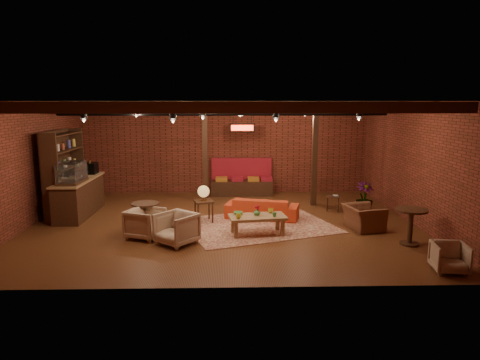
{
  "coord_description": "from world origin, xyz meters",
  "views": [
    {
      "loc": [
        0.16,
        -10.99,
        3.18
      ],
      "look_at": [
        0.45,
        0.2,
        1.14
      ],
      "focal_mm": 32.0,
      "sensor_mm": 36.0,
      "label": 1
    }
  ],
  "objects_px": {
    "side_table_book": "(333,197)",
    "round_table_right": "(411,221)",
    "sofa": "(262,208)",
    "plant_tall": "(366,167)",
    "round_table_left": "(146,212)",
    "armchair_right": "(364,214)",
    "coffee_table": "(257,218)",
    "side_table_lamp": "(204,194)",
    "armchair_b": "(176,227)",
    "armchair_a": "(145,222)",
    "armchair_far": "(450,256)"
  },
  "relations": [
    {
      "from": "armchair_right",
      "to": "sofa",
      "type": "bearing_deg",
      "value": 53.64
    },
    {
      "from": "armchair_a",
      "to": "plant_tall",
      "type": "relative_size",
      "value": 0.29
    },
    {
      "from": "side_table_lamp",
      "to": "armchair_right",
      "type": "bearing_deg",
      "value": -10.96
    },
    {
      "from": "round_table_left",
      "to": "armchair_right",
      "type": "bearing_deg",
      "value": -0.08
    },
    {
      "from": "sofa",
      "to": "side_table_book",
      "type": "height_order",
      "value": "sofa"
    },
    {
      "from": "side_table_book",
      "to": "plant_tall",
      "type": "bearing_deg",
      "value": -19.79
    },
    {
      "from": "armchair_b",
      "to": "plant_tall",
      "type": "xyz_separation_m",
      "value": [
        5.12,
        2.66,
        0.95
      ]
    },
    {
      "from": "armchair_a",
      "to": "round_table_right",
      "type": "distance_m",
      "value": 6.11
    },
    {
      "from": "armchair_a",
      "to": "side_table_book",
      "type": "bearing_deg",
      "value": -42.76
    },
    {
      "from": "sofa",
      "to": "round_table_right",
      "type": "xyz_separation_m",
      "value": [
        3.17,
        -2.33,
        0.26
      ]
    },
    {
      "from": "coffee_table",
      "to": "armchair_right",
      "type": "relative_size",
      "value": 1.54
    },
    {
      "from": "armchair_right",
      "to": "round_table_right",
      "type": "relative_size",
      "value": 1.13
    },
    {
      "from": "sofa",
      "to": "coffee_table",
      "type": "relative_size",
      "value": 1.37
    },
    {
      "from": "side_table_lamp",
      "to": "round_table_left",
      "type": "distance_m",
      "value": 1.63
    },
    {
      "from": "armchair_a",
      "to": "armchair_b",
      "type": "distance_m",
      "value": 0.93
    },
    {
      "from": "side_table_lamp",
      "to": "armchair_b",
      "type": "distance_m",
      "value": 1.92
    },
    {
      "from": "armchair_a",
      "to": "armchair_b",
      "type": "relative_size",
      "value": 0.97
    },
    {
      "from": "side_table_lamp",
      "to": "armchair_a",
      "type": "relative_size",
      "value": 1.28
    },
    {
      "from": "side_table_book",
      "to": "round_table_right",
      "type": "height_order",
      "value": "round_table_right"
    },
    {
      "from": "side_table_lamp",
      "to": "plant_tall",
      "type": "distance_m",
      "value": 4.72
    },
    {
      "from": "round_table_left",
      "to": "armchair_right",
      "type": "xyz_separation_m",
      "value": [
        5.48,
        -0.01,
        -0.08
      ]
    },
    {
      "from": "coffee_table",
      "to": "round_table_left",
      "type": "relative_size",
      "value": 2.02
    },
    {
      "from": "sofa",
      "to": "armchair_b",
      "type": "xyz_separation_m",
      "value": [
        -2.11,
        -2.16,
        0.11
      ]
    },
    {
      "from": "sofa",
      "to": "armchair_b",
      "type": "relative_size",
      "value": 2.48
    },
    {
      "from": "round_table_left",
      "to": "round_table_right",
      "type": "height_order",
      "value": "round_table_right"
    },
    {
      "from": "armchair_b",
      "to": "round_table_right",
      "type": "xyz_separation_m",
      "value": [
        5.28,
        -0.17,
        0.15
      ]
    },
    {
      "from": "round_table_left",
      "to": "plant_tall",
      "type": "distance_m",
      "value": 6.28
    },
    {
      "from": "side_table_lamp",
      "to": "round_table_left",
      "type": "xyz_separation_m",
      "value": [
        -1.4,
        -0.78,
        -0.27
      ]
    },
    {
      "from": "side_table_lamp",
      "to": "plant_tall",
      "type": "xyz_separation_m",
      "value": [
        4.61,
        0.84,
        0.59
      ]
    },
    {
      "from": "sofa",
      "to": "plant_tall",
      "type": "height_order",
      "value": "plant_tall"
    },
    {
      "from": "coffee_table",
      "to": "round_table_left",
      "type": "height_order",
      "value": "coffee_table"
    },
    {
      "from": "side_table_lamp",
      "to": "armchair_b",
      "type": "relative_size",
      "value": 1.24
    },
    {
      "from": "coffee_table",
      "to": "side_table_book",
      "type": "distance_m",
      "value": 3.32
    },
    {
      "from": "armchair_right",
      "to": "plant_tall",
      "type": "bearing_deg",
      "value": -29.89
    },
    {
      "from": "coffee_table",
      "to": "side_table_book",
      "type": "relative_size",
      "value": 2.96
    },
    {
      "from": "coffee_table",
      "to": "armchair_b",
      "type": "bearing_deg",
      "value": -159.99
    },
    {
      "from": "armchair_far",
      "to": "coffee_table",
      "type": "bearing_deg",
      "value": 153.49
    },
    {
      "from": "armchair_a",
      "to": "side_table_book",
      "type": "distance_m",
      "value": 5.65
    },
    {
      "from": "round_table_left",
      "to": "round_table_right",
      "type": "distance_m",
      "value": 6.28
    },
    {
      "from": "armchair_b",
      "to": "side_table_book",
      "type": "distance_m",
      "value": 5.2
    },
    {
      "from": "sofa",
      "to": "side_table_book",
      "type": "distance_m",
      "value": 2.32
    },
    {
      "from": "armchair_right",
      "to": "plant_tall",
      "type": "distance_m",
      "value": 1.95
    },
    {
      "from": "armchair_right",
      "to": "side_table_book",
      "type": "height_order",
      "value": "armchair_right"
    },
    {
      "from": "sofa",
      "to": "side_table_lamp",
      "type": "distance_m",
      "value": 1.7
    },
    {
      "from": "sofa",
      "to": "plant_tall",
      "type": "relative_size",
      "value": 0.74
    },
    {
      "from": "sofa",
      "to": "armchair_right",
      "type": "relative_size",
      "value": 2.12
    },
    {
      "from": "round_table_left",
      "to": "side_table_lamp",
      "type": "bearing_deg",
      "value": 29.17
    },
    {
      "from": "coffee_table",
      "to": "armchair_a",
      "type": "height_order",
      "value": "armchair_a"
    },
    {
      "from": "plant_tall",
      "to": "side_table_lamp",
      "type": "bearing_deg",
      "value": -169.7
    },
    {
      "from": "round_table_left",
      "to": "armchair_a",
      "type": "xyz_separation_m",
      "value": [
        0.1,
        -0.56,
        -0.1
      ]
    }
  ]
}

